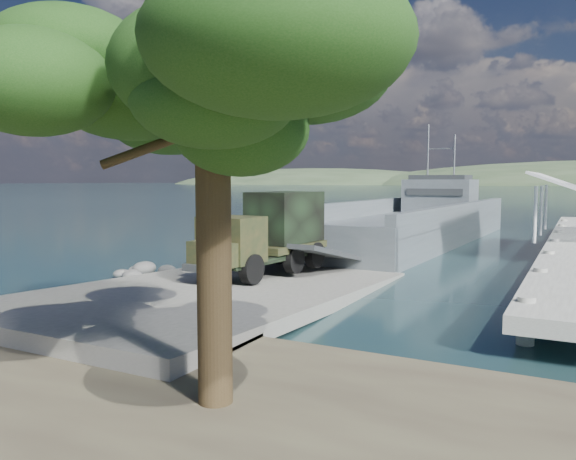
% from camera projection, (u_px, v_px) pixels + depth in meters
% --- Properties ---
extents(ground, '(1400.00, 1400.00, 0.00)m').
position_uv_depth(ground, '(232.00, 295.00, 23.21)').
color(ground, '#1C3A45').
rests_on(ground, ground).
extents(boat_ramp, '(10.00, 18.00, 0.50)m').
position_uv_depth(boat_ramp, '(218.00, 293.00, 22.31)').
color(boat_ramp, slate).
rests_on(boat_ramp, ground).
extents(shoreline_rocks, '(3.20, 5.60, 0.90)m').
position_uv_depth(shoreline_rocks, '(128.00, 280.00, 26.52)').
color(shoreline_rocks, '#575755').
rests_on(shoreline_rocks, ground).
extents(landing_craft, '(10.39, 36.34, 10.70)m').
position_uv_depth(landing_craft, '(404.00, 230.00, 43.33)').
color(landing_craft, '#4F585D').
rests_on(landing_craft, ground).
extents(military_truck, '(3.17, 8.11, 3.67)m').
position_uv_depth(military_truck, '(268.00, 233.00, 25.64)').
color(military_truck, black).
rests_on(military_truck, boat_ramp).
extents(soldier, '(0.61, 0.41, 1.62)m').
position_uv_depth(soldier, '(220.00, 263.00, 23.21)').
color(soldier, black).
rests_on(soldier, boat_ramp).
extents(overhang_tree, '(8.53, 7.86, 7.75)m').
position_uv_depth(overhang_tree, '(203.00, 106.00, 11.17)').
color(overhang_tree, black).
rests_on(overhang_tree, ground).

